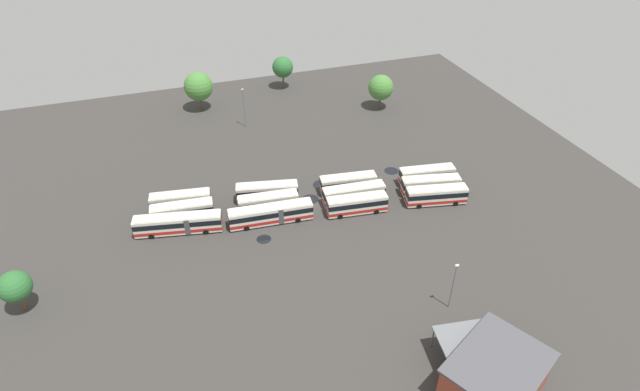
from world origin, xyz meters
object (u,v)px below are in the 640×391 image
(bus_row2_slot1, at_px, (268,203))
(bus_row3_slot2, at_px, (178,224))
(lamp_post_mid_lot, at_px, (453,284))
(lamp_post_near_entrance, at_px, (244,107))
(bus_row1_slot2, at_px, (357,204))
(maintenance_shelter, at_px, (468,341))
(bus_row3_slot0, at_px, (181,201))
(bus_row0_slot1, at_px, (431,185))
(bus_row3_slot1, at_px, (182,212))
(tree_northwest, at_px, (15,287))
(bus_row1_slot1, at_px, (354,194))
(tree_northeast, at_px, (283,67))
(bus_row2_slot0, at_px, (267,192))
(bus_row2_slot2, at_px, (271,214))
(bus_row0_slot0, at_px, (427,175))
(tree_south_edge, at_px, (198,87))
(depot_building, at_px, (495,376))
(bus_row0_slot2, at_px, (436,195))
(bus_row1_slot0, at_px, (348,183))

(bus_row2_slot1, distance_m, bus_row3_slot2, 16.06)
(lamp_post_mid_lot, bearing_deg, lamp_post_near_entrance, -75.72)
(bus_row1_slot2, height_order, maintenance_shelter, maintenance_shelter)
(lamp_post_near_entrance, bearing_deg, bus_row3_slot0, 57.39)
(bus_row0_slot1, xyz_separation_m, lamp_post_near_entrance, (27.72, -37.88, 3.28))
(bus_row0_slot1, relative_size, bus_row1_slot2, 1.02)
(bus_row3_slot1, distance_m, tree_northwest, 27.95)
(bus_row1_slot1, height_order, bus_row3_slot2, same)
(bus_row3_slot2, relative_size, tree_northeast, 1.75)
(tree_northeast, bearing_deg, bus_row3_slot2, 57.94)
(bus_row1_slot2, xyz_separation_m, lamp_post_near_entrance, (12.14, -39.05, 3.28))
(bus_row3_slot0, xyz_separation_m, lamp_post_near_entrance, (-17.81, -27.83, 3.28))
(bus_row0_slot1, bearing_deg, bus_row2_slot0, -14.67)
(bus_row3_slot2, bearing_deg, tree_northwest, 24.45)
(bus_row2_slot2, height_order, tree_northwest, tree_northwest)
(bus_row2_slot0, distance_m, lamp_post_near_entrance, 30.30)
(bus_row0_slot1, relative_size, lamp_post_near_entrance, 1.20)
(bus_row1_slot2, xyz_separation_m, lamp_post_mid_lot, (-4.22, 25.23, 2.69))
(bus_row0_slot0, distance_m, tree_northeast, 55.38)
(bus_row0_slot0, distance_m, bus_row2_slot2, 31.96)
(bus_row2_slot1, distance_m, bus_row3_slot1, 15.19)
(lamp_post_near_entrance, bearing_deg, tree_south_edge, -56.07)
(tree_south_edge, bearing_deg, lamp_post_near_entrance, 123.93)
(depot_building, bearing_deg, bus_row0_slot1, -108.50)
(lamp_post_mid_lot, bearing_deg, bus_row2_slot0, -61.51)
(bus_row0_slot0, bearing_deg, bus_row1_slot1, 4.45)
(bus_row1_slot2, xyz_separation_m, bus_row2_slot0, (14.36, -9.00, 0.00))
(bus_row2_slot1, height_order, bus_row3_slot0, same)
(bus_row2_slot1, relative_size, bus_row3_slot1, 1.00)
(bus_row0_slot2, distance_m, depot_building, 38.99)
(bus_row2_slot0, relative_size, bus_row3_slot2, 0.78)
(bus_row1_slot2, bearing_deg, lamp_post_mid_lot, 99.49)
(bus_row2_slot0, bearing_deg, lamp_post_mid_lot, 118.49)
(bus_row0_slot0, distance_m, bus_row0_slot1, 3.41)
(bus_row3_slot2, xyz_separation_m, maintenance_shelter, (-32.38, 38.53, 1.79))
(lamp_post_mid_lot, relative_size, tree_south_edge, 0.88)
(bus_row0_slot0, bearing_deg, bus_row0_slot2, 76.30)
(bus_row0_slot2, bearing_deg, depot_building, 70.85)
(bus_row3_slot2, xyz_separation_m, lamp_post_mid_lot, (-35.26, 29.90, 2.69))
(depot_building, bearing_deg, bus_row2_slot2, -66.97)
(bus_row2_slot1, bearing_deg, lamp_post_mid_lot, 121.96)
(bus_row2_slot1, bearing_deg, bus_row1_slot2, 159.57)
(bus_row3_slot0, distance_m, bus_row3_slot1, 3.33)
(bus_row1_slot1, distance_m, bus_row2_slot2, 16.04)
(bus_row1_slot0, distance_m, bus_row1_slot2, 6.83)
(bus_row0_slot2, distance_m, bus_row3_slot0, 46.83)
(bus_row2_slot1, bearing_deg, bus_row3_slot0, -20.64)
(bus_row2_slot0, height_order, depot_building, depot_building)
(bus_row1_slot1, xyz_separation_m, tree_northwest, (54.89, 9.06, 2.75))
(bus_row0_slot0, xyz_separation_m, bus_row0_slot1, (0.97, 3.27, 0.00))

